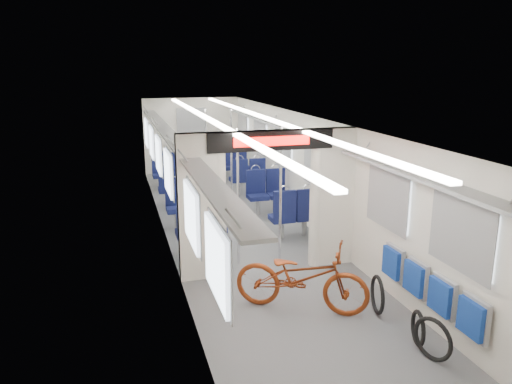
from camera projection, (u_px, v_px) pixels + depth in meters
carriage at (242, 161)px, 9.46m from camera, size 12.00×12.02×2.31m
bicycle at (301, 277)px, 6.76m from camera, size 1.91×1.50×0.97m
flip_bench at (428, 287)px, 6.23m from camera, size 0.12×2.07×0.47m
bike_hoop_a at (432, 341)px, 5.65m from camera, size 0.20×0.51×0.52m
bike_hoop_b at (418, 330)px, 5.97m from camera, size 0.17×0.44×0.44m
bike_hoop_c at (377, 296)px, 6.73m from camera, size 0.17×0.53×0.54m
seat_bay_near_left at (194, 213)px, 9.51m from camera, size 0.88×1.95×1.06m
seat_bay_near_right at (279, 199)px, 10.42m from camera, size 0.91×2.08×1.10m
seat_bay_far_left at (173, 176)px, 12.59m from camera, size 0.90×2.03×1.09m
seat_bay_far_right at (240, 168)px, 13.60m from camera, size 0.89×1.96×1.07m
stanchion_near_left at (238, 198)px, 8.17m from camera, size 0.04×0.04×2.30m
stanchion_near_right at (280, 195)px, 8.35m from camera, size 0.05×0.05×2.30m
stanchion_far_left at (207, 160)px, 11.46m from camera, size 0.04×0.04×2.30m
stanchion_far_right at (231, 160)px, 11.49m from camera, size 0.04×0.04×2.30m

